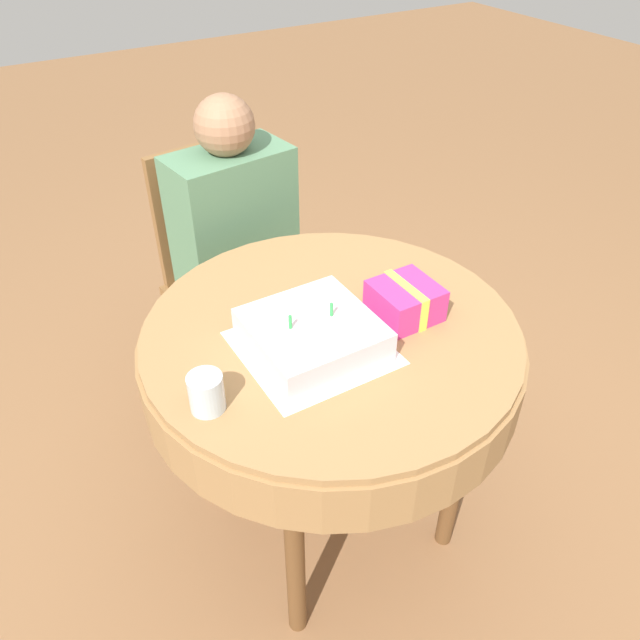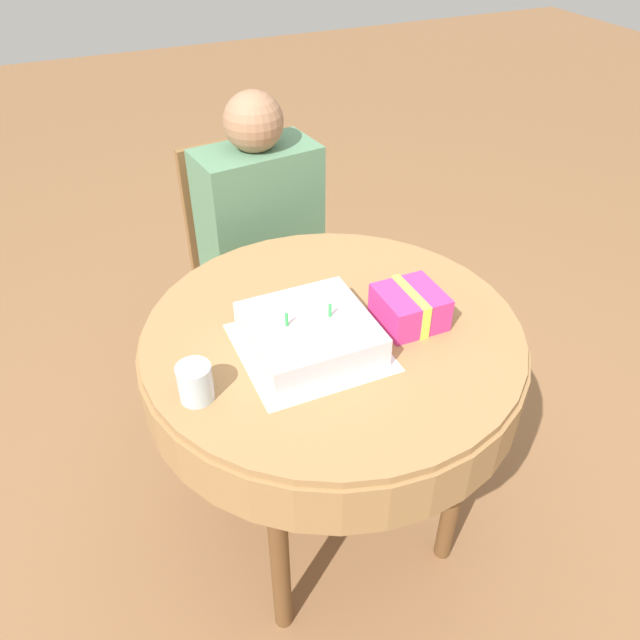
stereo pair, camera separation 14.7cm
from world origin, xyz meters
The scene contains 8 objects.
ground_plane centered at (0.00, 0.00, 0.00)m, with size 12.00×12.00×0.00m, color #8C603D.
dining_table centered at (0.00, 0.00, 0.68)m, with size 0.97×0.97×0.78m.
chair centered at (0.05, 0.81, 0.49)m, with size 0.49×0.49×0.93m.
person centered at (0.06, 0.71, 0.68)m, with size 0.42×0.35×1.15m.
napkin centered at (-0.08, -0.05, 0.78)m, with size 0.33×0.33×0.00m.
birthday_cake centered at (-0.08, -0.05, 0.82)m, with size 0.28×0.28×0.11m.
drinking_glass centered at (-0.37, -0.10, 0.82)m, with size 0.08×0.08×0.09m.
gift_box centered at (0.19, -0.05, 0.82)m, with size 0.15×0.16×0.09m.
Camera 1 is at (-0.66, -1.04, 1.75)m, focal length 35.00 mm.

